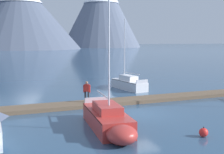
{
  "coord_description": "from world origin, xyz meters",
  "views": [
    {
      "loc": [
        -9.08,
        -19.73,
        5.31
      ],
      "look_at": [
        0.0,
        6.0,
        2.0
      ],
      "focal_mm": 49.03,
      "sensor_mm": 36.0,
      "label": 1
    }
  ],
  "objects_px": {
    "mooring_buoy_channel_marker": "(203,132)",
    "sailboat_second_berth": "(109,120)",
    "sailboat_mid_dock_port": "(127,83)",
    "person_on_dock": "(87,90)"
  },
  "relations": [
    {
      "from": "sailboat_mid_dock_port",
      "to": "mooring_buoy_channel_marker",
      "type": "relative_size",
      "value": 13.05
    },
    {
      "from": "sailboat_second_berth",
      "to": "mooring_buoy_channel_marker",
      "type": "bearing_deg",
      "value": -32.44
    },
    {
      "from": "mooring_buoy_channel_marker",
      "to": "sailboat_second_berth",
      "type": "bearing_deg",
      "value": 147.56
    },
    {
      "from": "sailboat_second_berth",
      "to": "mooring_buoy_channel_marker",
      "type": "xyz_separation_m",
      "value": [
        4.52,
        -2.87,
        -0.38
      ]
    },
    {
      "from": "sailboat_second_berth",
      "to": "sailboat_mid_dock_port",
      "type": "bearing_deg",
      "value": 63.95
    },
    {
      "from": "sailboat_mid_dock_port",
      "to": "person_on_dock",
      "type": "bearing_deg",
      "value": -132.53
    },
    {
      "from": "sailboat_mid_dock_port",
      "to": "mooring_buoy_channel_marker",
      "type": "distance_m",
      "value": 17.07
    },
    {
      "from": "sailboat_second_berth",
      "to": "sailboat_mid_dock_port",
      "type": "distance_m",
      "value": 15.61
    },
    {
      "from": "sailboat_mid_dock_port",
      "to": "person_on_dock",
      "type": "xyz_separation_m",
      "value": [
        -6.32,
        -6.89,
        0.64
      ]
    },
    {
      "from": "sailboat_mid_dock_port",
      "to": "mooring_buoy_channel_marker",
      "type": "xyz_separation_m",
      "value": [
        -2.33,
        -16.9,
        -0.37
      ]
    }
  ]
}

